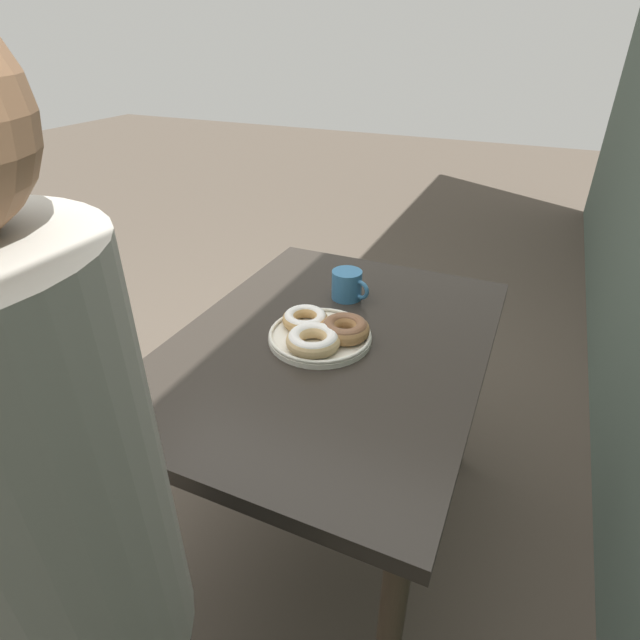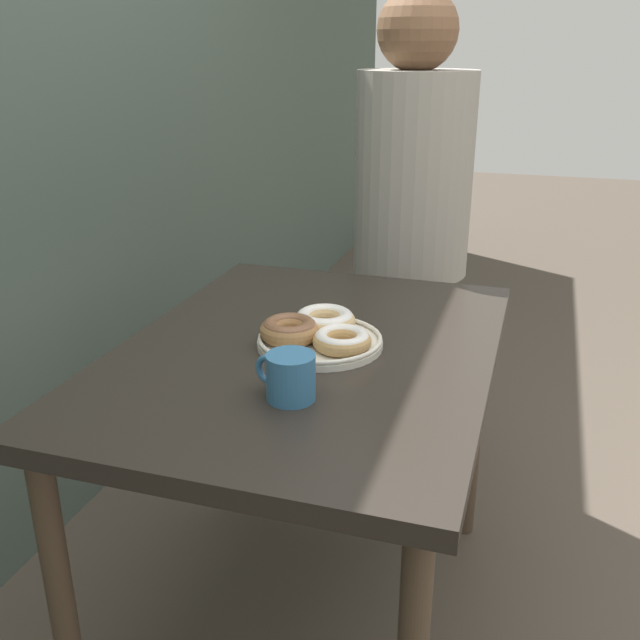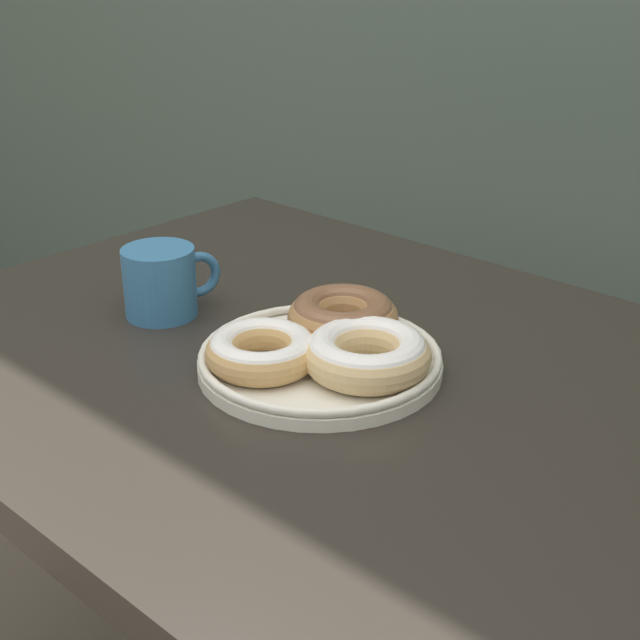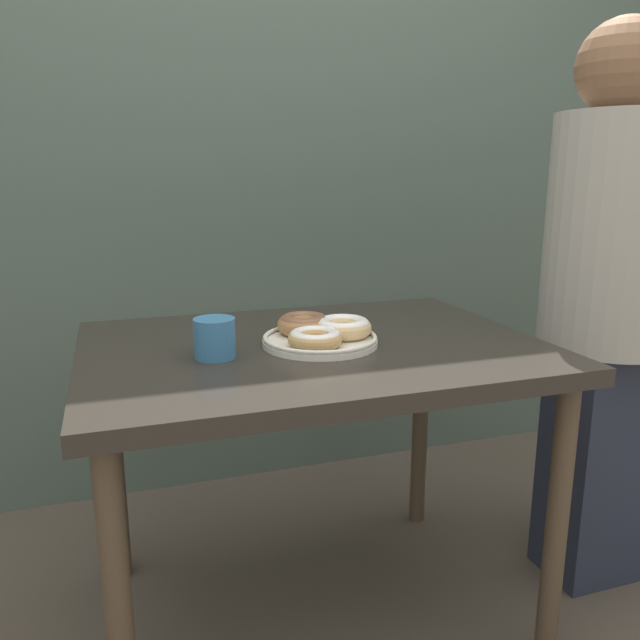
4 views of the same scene
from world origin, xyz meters
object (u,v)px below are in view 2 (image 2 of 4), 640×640
Objects in this scene: dining_table at (308,382)px; donut_plate at (318,333)px; coffee_mug at (290,376)px; person_figure at (412,227)px.

donut_plate is at bearing -52.98° from dining_table.
coffee_mug is (-0.25, -0.03, 0.02)m from donut_plate.
person_figure is (0.81, -0.07, 0.17)m from dining_table.
coffee_mug is (-0.24, -0.05, 0.13)m from dining_table.
dining_table is 8.57× the size of coffee_mug.
coffee_mug reaches higher than dining_table.
person_figure is at bearing -3.70° from donut_plate.
person_figure reaches higher than donut_plate.
person_figure reaches higher than dining_table.
coffee_mug is at bearing -169.02° from dining_table.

